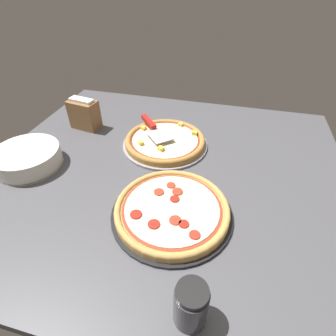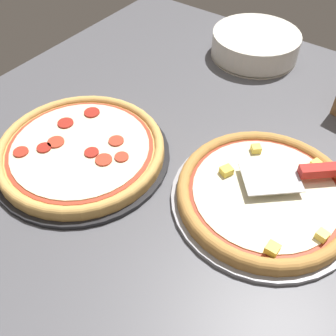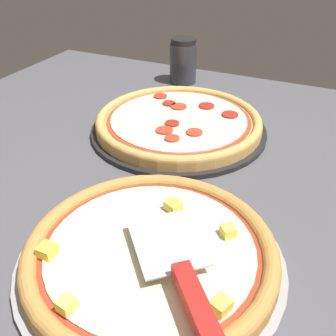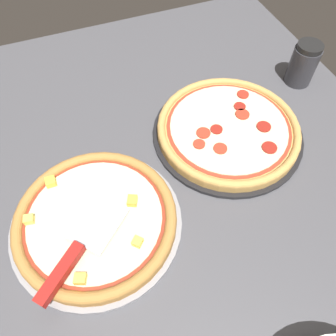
% 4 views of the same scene
% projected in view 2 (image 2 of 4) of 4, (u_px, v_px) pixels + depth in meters
% --- Properties ---
extents(ground_plane, '(1.34, 1.22, 0.04)m').
position_uv_depth(ground_plane, '(185.00, 184.00, 0.81)').
color(ground_plane, '#4C4C51').
extents(pizza_pan_front, '(0.36, 0.36, 0.01)m').
position_uv_depth(pizza_pan_front, '(263.00, 199.00, 0.76)').
color(pizza_pan_front, '#939399').
rests_on(pizza_pan_front, ground_plane).
extents(pizza_front, '(0.34, 0.34, 0.04)m').
position_uv_depth(pizza_front, '(265.00, 193.00, 0.74)').
color(pizza_front, '#B77F3D').
rests_on(pizza_front, pizza_pan_front).
extents(pizza_pan_back, '(0.38, 0.38, 0.01)m').
position_uv_depth(pizza_pan_back, '(82.00, 156.00, 0.84)').
color(pizza_pan_back, black).
rests_on(pizza_pan_back, ground_plane).
extents(pizza_back, '(0.35, 0.35, 0.03)m').
position_uv_depth(pizza_back, '(81.00, 149.00, 0.83)').
color(pizza_back, tan).
rests_on(pizza_back, pizza_pan_back).
extents(serving_spatula, '(0.19, 0.20, 0.02)m').
position_uv_depth(serving_spatula, '(313.00, 172.00, 0.74)').
color(serving_spatula, '#B7B7BC').
rests_on(serving_spatula, pizza_front).
extents(plate_stack, '(0.24, 0.24, 0.07)m').
position_uv_depth(plate_stack, '(255.00, 45.00, 1.10)').
color(plate_stack, silver).
rests_on(plate_stack, ground_plane).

